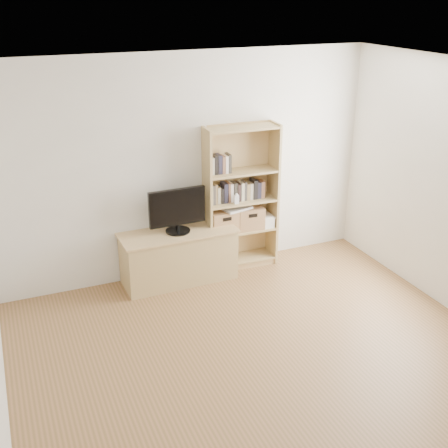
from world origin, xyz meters
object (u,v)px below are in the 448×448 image
laptop (236,208)px  baby_monitor (236,199)px  basket_left (223,221)px  basket_right (249,217)px  television (177,211)px  bookshelf (241,198)px  tv_stand (179,257)px

laptop → baby_monitor: bearing=-124.6°
basket_left → basket_right: (0.34, -0.01, -0.00)m
television → basket_right: bearing=4.0°
baby_monitor → basket_left: baby_monitor is taller
bookshelf → baby_monitor: (-0.10, -0.10, 0.03)m
basket_left → laptop: laptop is taller
tv_stand → baby_monitor: 0.96m
bookshelf → tv_stand: bearing=-172.1°
television → basket_right: size_ratio=2.04×
bookshelf → basket_left: (-0.24, 0.00, -0.26)m
basket_right → baby_monitor: bearing=-153.1°
television → basket_left: 0.66m
tv_stand → baby_monitor: baby_monitor is taller
bookshelf → television: bearing=-172.1°
basket_right → laptop: 0.23m
tv_stand → basket_right: 1.00m
bookshelf → basket_right: size_ratio=5.46×
baby_monitor → laptop: size_ratio=0.31×
tv_stand → basket_left: bearing=7.4°
television → basket_left: bearing=7.8°
baby_monitor → bookshelf: bearing=48.2°
baby_monitor → laptop: bearing=73.9°
bookshelf → basket_right: bookshelf is taller
basket_left → laptop: (0.17, -0.01, 0.15)m
tv_stand → basket_left: (0.60, 0.09, 0.33)m
television → basket_right: (0.94, 0.08, -0.26)m
tv_stand → laptop: (0.77, 0.08, 0.48)m
tv_stand → television: size_ratio=1.98×
baby_monitor → laptop: (0.03, 0.09, -0.14)m
television → laptop: bearing=5.3°
baby_monitor → basket_right: size_ratio=0.32×
basket_right → laptop: (-0.17, 0.00, 0.15)m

